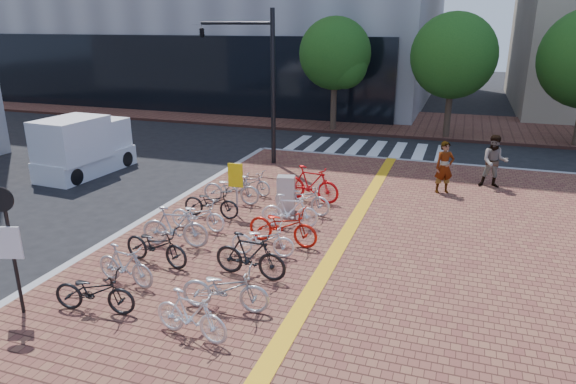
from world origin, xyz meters
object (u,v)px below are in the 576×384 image
at_px(yellow_sign, 236,180).
at_px(bike_12, 283,226).
at_px(bike_15, 311,184).
at_px(bike_10, 250,256).
at_px(bike_0, 94,291).
at_px(traffic_light_pole, 240,58).
at_px(notice_sign, 8,236).
at_px(bike_11, 263,240).
at_px(bike_14, 302,198).
at_px(bike_6, 231,189).
at_px(pedestrian_b, 494,161).
at_px(bike_7, 250,182).
at_px(box_truck, 83,147).
at_px(bike_5, 211,203).
at_px(bike_8, 191,315).
at_px(pedestrian_a, 444,167).
at_px(utility_box, 286,194).
at_px(bike_2, 156,245).
at_px(bike_3, 175,227).
at_px(bike_1, 125,265).
at_px(bike_9, 225,288).
at_px(bike_13, 290,211).
at_px(bike_4, 198,215).

bearing_deg(yellow_sign, bike_12, -36.07).
bearing_deg(bike_15, bike_10, -170.18).
xyz_separation_m(bike_0, traffic_light_pole, (-2.08, 12.10, 3.78)).
xyz_separation_m(bike_12, notice_sign, (-3.84, -4.95, 1.18)).
xyz_separation_m(bike_10, bike_11, (-0.15, 1.15, -0.11)).
relative_size(bike_12, bike_15, 1.00).
xyz_separation_m(bike_10, bike_14, (-0.13, 4.38, -0.05)).
relative_size(bike_10, bike_12, 0.91).
xyz_separation_m(bike_14, notice_sign, (-3.63, -7.32, 1.21)).
xyz_separation_m(bike_6, pedestrian_b, (8.05, 4.61, 0.44)).
height_order(bike_7, box_truck, box_truck).
relative_size(bike_5, bike_8, 1.10).
distance_m(pedestrian_a, notice_sign, 13.27).
relative_size(bike_0, utility_box, 1.50).
bearing_deg(bike_2, bike_15, -13.71).
height_order(bike_10, bike_11, bike_10).
bearing_deg(bike_3, bike_15, -34.76).
bearing_deg(bike_14, notice_sign, 161.12).
bearing_deg(notice_sign, bike_1, 53.63).
xyz_separation_m(bike_8, bike_12, (0.17, 4.59, 0.04)).
bearing_deg(bike_9, bike_13, -5.73).
xyz_separation_m(bike_5, bike_11, (2.46, -2.02, -0.03)).
distance_m(utility_box, traffic_light_pole, 7.56).
xyz_separation_m(bike_1, bike_4, (-0.01, 3.37, -0.03)).
bearing_deg(bike_1, bike_9, -88.56).
distance_m(bike_10, pedestrian_a, 8.79).
xyz_separation_m(bike_3, bike_13, (2.39, 2.23, -0.05)).
height_order(bike_3, bike_11, bike_3).
bearing_deg(bike_3, bike_14, -42.79).
distance_m(bike_5, traffic_light_pole, 7.76).
bearing_deg(bike_1, bike_14, -15.69).
distance_m(bike_9, bike_10, 1.49).
xyz_separation_m(bike_0, bike_12, (2.46, 4.41, 0.06)).
xyz_separation_m(bike_7, traffic_light_pole, (-2.10, 4.12, 3.81)).
relative_size(bike_5, bike_12, 0.90).
bearing_deg(pedestrian_b, bike_15, -148.90).
height_order(bike_7, bike_15, bike_15).
xyz_separation_m(bike_7, bike_10, (2.35, -5.57, 0.11)).
distance_m(bike_0, bike_6, 6.90).
distance_m(bike_2, bike_8, 3.39).
bearing_deg(bike_11, bike_10, 179.04).
bearing_deg(notice_sign, bike_7, 80.65).
xyz_separation_m(bike_10, notice_sign, (-3.76, -2.95, 1.16)).
xyz_separation_m(bike_3, bike_8, (2.42, -3.52, -0.07)).
relative_size(bike_3, bike_15, 0.92).
bearing_deg(bike_11, bike_9, 176.77).
bearing_deg(bike_13, bike_0, 148.81).
xyz_separation_m(bike_11, pedestrian_b, (5.64, 7.96, 0.51)).
distance_m(bike_5, bike_8, 6.27).
bearing_deg(bike_13, bike_15, -7.53).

